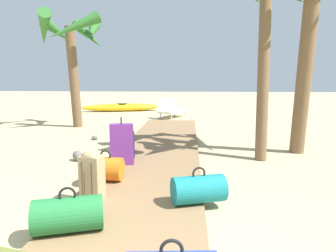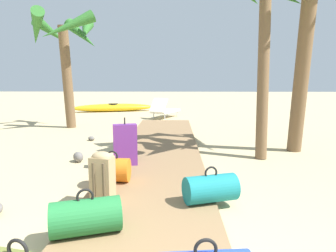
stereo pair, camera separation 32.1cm
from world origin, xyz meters
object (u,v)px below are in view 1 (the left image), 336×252
object	(u,v)px
backpack_tan	(92,173)
duffel_bag_teal	(199,189)
duffel_bag_green	(68,215)
lounge_chair	(171,110)
kayak	(122,107)
duffel_bag_orange	(106,169)
palm_tree_far_left	(72,42)
backpack_navy	(126,141)
suitcase_purple	(122,144)

from	to	relation	value
backpack_tan	duffel_bag_teal	size ratio (longest dim) A/B	0.86
duffel_bag_green	lounge_chair	xyz separation A→B (m)	(0.44, 9.07, 0.08)
duffel_bag_green	kayak	distance (m)	11.55
duffel_bag_teal	backpack_tan	bearing A→B (deg)	177.19
duffel_bag_green	duffel_bag_orange	world-z (taller)	duffel_bag_orange
duffel_bag_orange	palm_tree_far_left	xyz separation A→B (m)	(-2.40, 5.04, 2.38)
lounge_chair	duffel_bag_orange	bearing A→B (deg)	-93.63
duffel_bag_green	backpack_tan	bearing A→B (deg)	92.74
duffel_bag_green	backpack_navy	distance (m)	2.79
backpack_navy	lounge_chair	bearing A→B (deg)	85.81
duffel_bag_teal	palm_tree_far_left	xyz separation A→B (m)	(-3.72, 5.74, 2.39)
backpack_tan	duffel_bag_teal	bearing A→B (deg)	-2.81
duffel_bag_teal	palm_tree_far_left	size ratio (longest dim) A/B	0.20
kayak	duffel_bag_orange	bearing A→B (deg)	-78.57
duffel_bag_orange	palm_tree_far_left	size ratio (longest dim) A/B	0.14
suitcase_purple	palm_tree_far_left	bearing A→B (deg)	120.21
duffel_bag_orange	lounge_chair	bearing A→B (deg)	86.37
backpack_tan	suitcase_purple	distance (m)	1.48
backpack_navy	lounge_chair	size ratio (longest dim) A/B	0.35
duffel_bag_teal	kayak	xyz separation A→B (m)	(-3.32, 10.58, -0.06)
backpack_navy	duffel_bag_teal	xyz separation A→B (m)	(1.30, -2.01, -0.14)
backpack_navy	palm_tree_far_left	world-z (taller)	palm_tree_far_left
duffel_bag_green	duffel_bag_teal	bearing A→B (deg)	31.36
suitcase_purple	palm_tree_far_left	xyz separation A→B (m)	(-2.44, 4.20, 2.20)
palm_tree_far_left	kayak	xyz separation A→B (m)	(0.40, 4.85, -2.45)
suitcase_purple	backpack_navy	xyz separation A→B (m)	(-0.03, 0.47, -0.05)
backpack_navy	backpack_tan	bearing A→B (deg)	-90.46
backpack_tan	duffel_bag_teal	world-z (taller)	backpack_tan
palm_tree_far_left	kayak	world-z (taller)	palm_tree_far_left
duffel_bag_green	kayak	world-z (taller)	duffel_bag_green
backpack_tan	suitcase_purple	world-z (taller)	suitcase_purple
duffel_bag_teal	backpack_navy	bearing A→B (deg)	122.91
lounge_chair	kayak	world-z (taller)	lounge_chair
duffel_bag_green	duffel_bag_orange	distance (m)	1.48
backpack_navy	lounge_chair	world-z (taller)	lounge_chair
kayak	duffel_bag_teal	bearing A→B (deg)	-72.57
backpack_navy	duffel_bag_teal	size ratio (longest dim) A/B	0.83
suitcase_purple	backpack_navy	bearing A→B (deg)	93.17
duffel_bag_orange	kayak	size ratio (longest dim) A/B	0.13
duffel_bag_green	duffel_bag_teal	distance (m)	1.50
backpack_tan	suitcase_purple	size ratio (longest dim) A/B	0.73
backpack_navy	kayak	xyz separation A→B (m)	(-2.02, 8.57, -0.20)
backpack_tan	duffel_bag_green	xyz separation A→B (m)	(0.04, -0.84, -0.14)
duffel_bag_orange	duffel_bag_teal	xyz separation A→B (m)	(1.32, -0.70, -0.01)
backpack_tan	duffel_bag_orange	bearing A→B (deg)	90.53
duffel_bag_teal	lounge_chair	size ratio (longest dim) A/B	0.43
palm_tree_far_left	duffel_bag_teal	bearing A→B (deg)	-57.05
duffel_bag_teal	palm_tree_far_left	distance (m)	7.24
duffel_bag_green	palm_tree_far_left	size ratio (longest dim) A/B	0.21
duffel_bag_green	palm_tree_far_left	distance (m)	7.35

